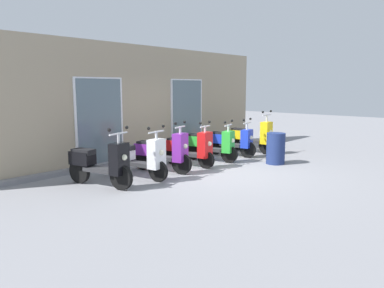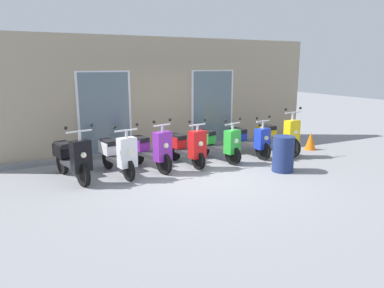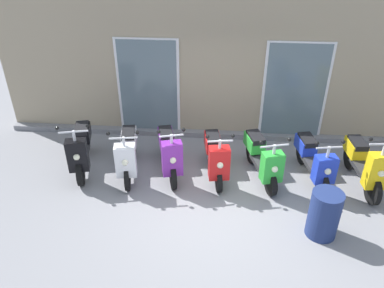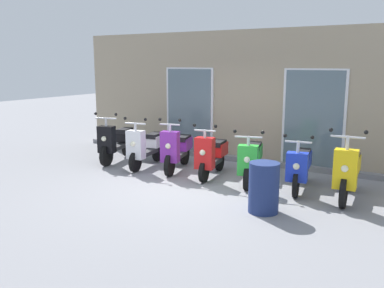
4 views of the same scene
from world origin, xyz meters
name	(u,v)px [view 3 (image 3 of 4)]	position (x,y,z in m)	size (l,w,h in m)	color
ground_plane	(215,208)	(0.00, 0.00, 0.00)	(40.00, 40.00, 0.00)	gray
storefront_facade	(221,71)	(0.00, 2.82, 1.55)	(10.02, 0.50, 3.20)	gray
scooter_black	(81,148)	(-2.76, 1.03, 0.50)	(0.74, 1.62, 1.28)	black
scooter_white	(128,152)	(-1.78, 0.96, 0.50)	(0.64, 1.59, 1.23)	black
scooter_purple	(169,152)	(-0.96, 1.04, 0.50)	(0.72, 1.57, 1.26)	black
scooter_red	(216,155)	(-0.04, 0.99, 0.49)	(0.60, 1.47, 1.21)	black
scooter_green	(262,157)	(0.87, 1.01, 0.48)	(0.76, 1.53, 1.17)	black
scooter_blue	(314,159)	(1.87, 1.07, 0.47)	(0.63, 1.56, 1.16)	black
scooter_yellow	(365,163)	(2.78, 0.91, 0.51)	(0.62, 1.65, 1.35)	black
trash_bin	(324,214)	(1.74, -0.49, 0.42)	(0.50, 0.50, 0.84)	navy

